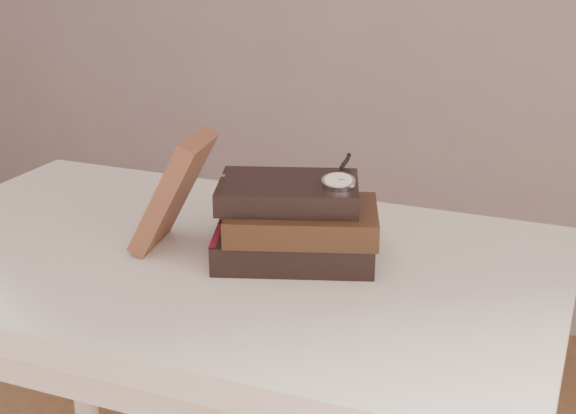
% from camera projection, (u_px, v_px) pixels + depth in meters
% --- Properties ---
extents(table, '(1.00, 0.60, 0.75)m').
position_uv_depth(table, '(214.00, 308.00, 1.21)').
color(table, beige).
rests_on(table, ground).
extents(book_stack, '(0.26, 0.22, 0.11)m').
position_uv_depth(book_stack, '(295.00, 223.00, 1.14)').
color(book_stack, black).
rests_on(book_stack, table).
extents(journal, '(0.13, 0.13, 0.17)m').
position_uv_depth(journal, '(173.00, 191.00, 1.17)').
color(journal, '#49281C').
rests_on(journal, table).
extents(pocket_watch, '(0.06, 0.15, 0.02)m').
position_uv_depth(pocket_watch, '(339.00, 180.00, 1.11)').
color(pocket_watch, silver).
rests_on(pocket_watch, book_stack).
extents(eyeglasses, '(0.12, 0.13, 0.04)m').
position_uv_depth(eyeglasses, '(245.00, 197.00, 1.21)').
color(eyeglasses, silver).
rests_on(eyeglasses, book_stack).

